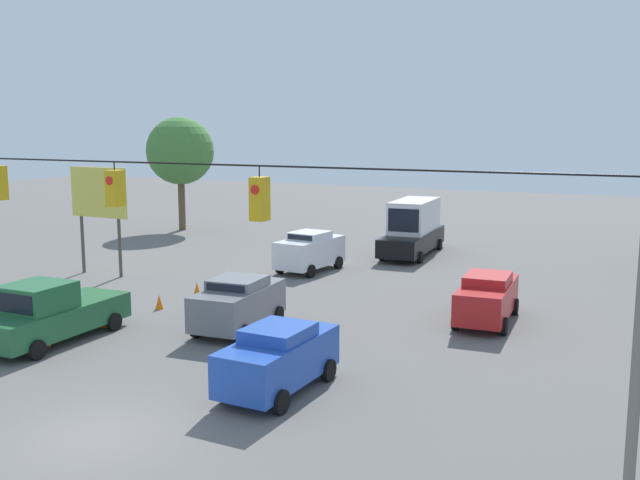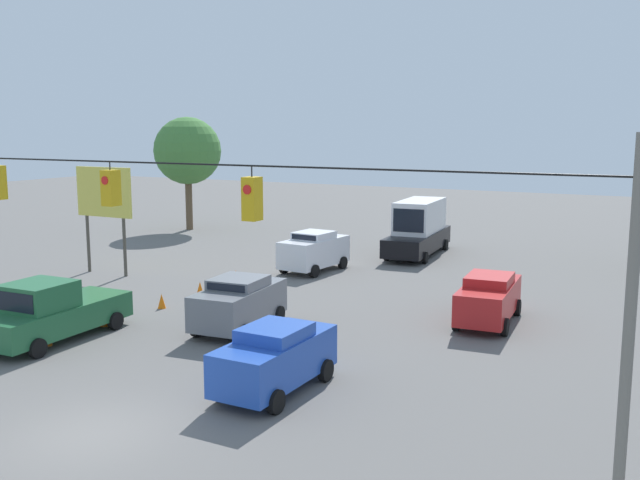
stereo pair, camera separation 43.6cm
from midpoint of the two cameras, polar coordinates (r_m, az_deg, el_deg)
ground_plane at (r=18.32m, az=-17.23°, el=-14.65°), size 140.00×140.00×0.00m
overhead_signal_span at (r=17.78m, az=-15.49°, el=-0.36°), size 23.19×0.38×7.15m
sedan_white_withflow_far at (r=36.08m, az=-0.14°, el=-0.86°), size 2.33×4.22×2.02m
sedan_blue_crossing_near at (r=19.89m, az=-2.96°, el=-9.35°), size 1.97×4.18×1.86m
sedan_red_oncoming_far at (r=27.36m, az=13.80°, el=-4.51°), size 2.19×4.71×1.83m
sedan_grey_withflow_mid at (r=25.84m, az=-6.02°, el=-4.99°), size 2.39×4.33×1.92m
pickup_truck_green_parked_shoulder at (r=26.02m, az=-20.24°, el=-5.46°), size 2.45×5.58×2.12m
box_truck_black_withflow_deep at (r=41.11m, az=8.20°, el=0.94°), size 2.78×7.33×3.13m
traffic_cone_nearest at (r=25.63m, az=-20.56°, el=-7.27°), size 0.33×0.33×0.60m
traffic_cone_second at (r=27.44m, az=-16.43°, el=-6.00°), size 0.33×0.33×0.60m
traffic_cone_third at (r=29.48m, az=-12.14°, el=-4.80°), size 0.33×0.33×0.60m
traffic_cone_fourth at (r=31.47m, az=-9.18°, el=-3.84°), size 0.33×0.33×0.60m
traffic_cone_fifth at (r=33.77m, az=-6.38°, el=-2.90°), size 0.33×0.33×0.60m
roadside_billboard at (r=36.52m, az=-16.57°, el=3.17°), size 3.45×0.16×5.32m
tree_horizon_right at (r=51.36m, az=-10.31°, el=7.01°), size 4.73×4.73×7.97m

